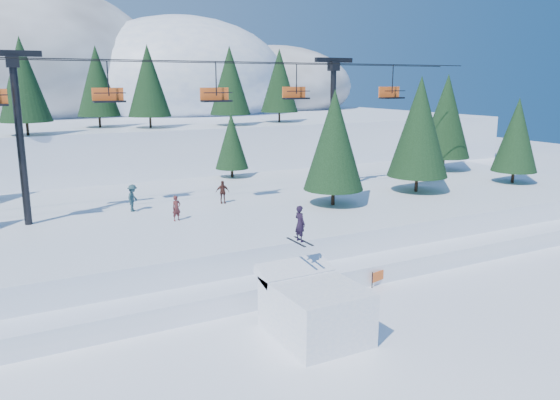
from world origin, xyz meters
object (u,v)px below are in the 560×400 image
jump_kicker (314,307)px  banner_far (431,258)px  chairlift (188,107)px  banner_near (388,273)px

jump_kicker → banner_far: jump_kicker is taller
jump_kicker → chairlift: size_ratio=0.12×
chairlift → banner_near: 17.11m
jump_kicker → banner_far: size_ratio=2.06×
jump_kicker → chairlift: (0.13, 16.56, 8.02)m
jump_kicker → chairlift: bearing=89.6°
jump_kicker → banner_near: (7.11, 3.63, -0.77)m
jump_kicker → chairlift: chairlift is taller
banner_far → chairlift: bearing=132.1°
chairlift → banner_far: (10.95, -12.12, -8.78)m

